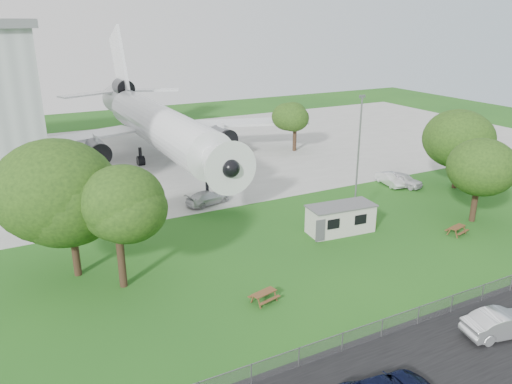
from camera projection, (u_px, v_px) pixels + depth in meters
name	position (u px, v px, depth m)	size (l,w,h in m)	color
ground	(320.00, 266.00, 39.56)	(160.00, 160.00, 0.00)	#2B6A1D
asphalt_strip	(449.00, 360.00, 28.68)	(120.00, 8.00, 0.02)	black
concrete_apron	(169.00, 155.00, 71.33)	(120.00, 46.00, 0.03)	#B7B7B2
airliner	(157.00, 123.00, 66.92)	(46.36, 47.73, 17.69)	white
site_cabin	(341.00, 218.00, 45.47)	(6.86, 3.27, 2.62)	beige
picnic_west	(264.00, 302.00, 34.58)	(1.80, 1.50, 0.76)	brown
picnic_east	(456.00, 234.00, 45.35)	(1.80, 1.50, 0.76)	brown
fence	(405.00, 328.00, 31.61)	(58.00, 0.04, 1.30)	gray
lamp_mast	(358.00, 161.00, 46.35)	(0.16, 0.16, 12.00)	slate
tree_west_big	(68.00, 192.00, 36.02)	(9.47, 9.47, 11.44)	#382619
tree_west_small	(116.00, 207.00, 34.56)	(5.96, 5.96, 9.23)	#382619
tree_east_front	(480.00, 165.00, 46.50)	(6.46, 6.46, 8.86)	#382619
tree_east_back	(460.00, 141.00, 55.98)	(8.63, 8.63, 9.88)	#382619
tree_far_apron	(295.00, 117.00, 72.19)	(5.32, 5.32, 7.72)	#382619
car_centre_sedan	(502.00, 324.00, 30.69)	(1.74, 4.99, 1.64)	#B7BBC0
car_ne_hatch	(403.00, 180.00, 58.09)	(1.84, 4.57, 1.56)	silver
car_ne_sedan	(390.00, 179.00, 58.47)	(1.50, 4.29, 1.41)	white
car_apron_van	(208.00, 198.00, 52.45)	(2.00, 4.92, 1.43)	silver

